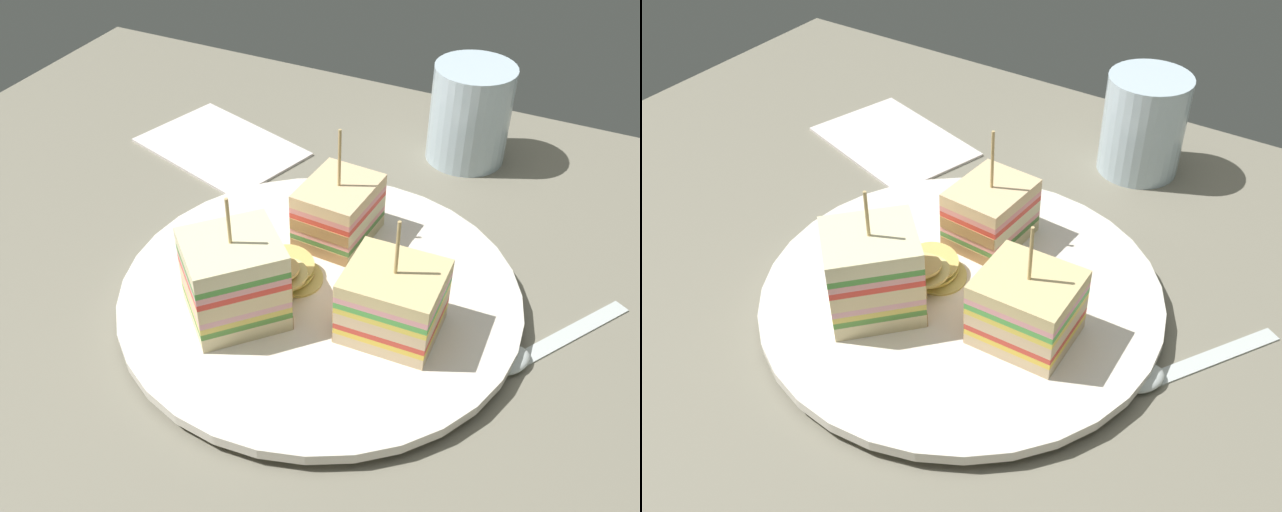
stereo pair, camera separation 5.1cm
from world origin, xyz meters
The scene contains 9 objects.
ground_plane centered at (0.00, 0.00, -0.90)cm, with size 92.50×70.83×1.80cm, color slate.
plate centered at (0.00, 0.00, 0.90)cm, with size 29.10×29.10×1.49cm.
sandwich_wedge_0 centered at (6.12, -1.64, 3.99)cm, with size 6.54×5.86×9.12cm.
sandwich_wedge_1 centered at (-1.44, 6.16, 3.87)cm, with size 5.41×6.61×9.51cm.
sandwich_wedge_2 centered at (-3.95, -4.95, 4.65)cm, with size 8.45×8.48×9.79cm.
chip_pile centered at (-2.49, -0.50, 2.51)cm, with size 6.33×6.64×2.34cm.
spoon centered at (14.95, 1.05, 0.40)cm, with size 8.56×12.18×1.00cm.
napkin centered at (-18.24, 15.58, 0.25)cm, with size 14.98×10.12×0.50cm, color silver.
drinking_glass centered at (3.41, 24.39, 3.94)cm, with size 7.36×7.36×9.15cm.
Camera 1 is at (17.41, -35.79, 37.12)cm, focal length 41.28 mm.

